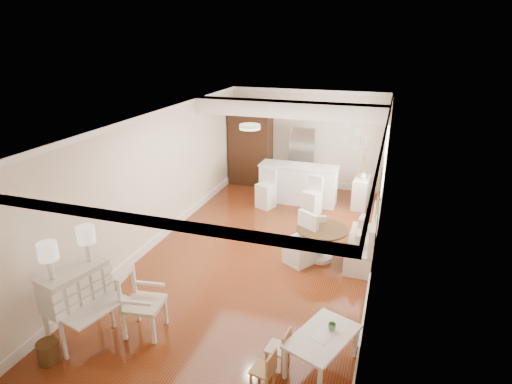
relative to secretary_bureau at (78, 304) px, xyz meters
The scene contains 19 objects.
room 4.19m from the secretary_bureau, 63.92° to the left, with size 9.00×9.04×2.82m.
secretary_bureau is the anchor object (origin of this frame).
gustavian_armchair 0.92m from the secretary_bureau, 27.26° to the left, with size 0.59×0.59×1.02m, color white.
wicker_basket 0.71m from the secretary_bureau, 102.67° to the right, with size 0.30×0.30×0.30m, color #563B1B.
kids_table 3.52m from the secretary_bureau, ahead, with size 0.63×1.05×0.53m, color silver.
kids_chair_a 2.84m from the secretary_bureau, ahead, with size 0.28×0.28×0.58m, color tan.
kids_chair_b 2.94m from the secretary_bureau, ahead, with size 0.29×0.29×0.60m, color tan.
banquette 5.25m from the secretary_bureau, 45.30° to the left, with size 0.52×1.60×0.98m, color silver.
dining_table 4.53m from the secretary_bureau, 49.45° to the left, with size 1.00×1.00×0.68m, color #4F3319.
slip_chair_near 4.09m from the secretary_bureau, 51.22° to the left, with size 0.48×0.50×1.01m, color white.
slip_chair_far 4.71m from the secretary_bureau, 54.78° to the left, with size 0.39×0.40×0.82m, color silver.
breakfast_counter 6.58m from the secretary_bureau, 74.12° to the left, with size 2.05×0.65×1.03m, color white.
bar_stool_left 5.83m from the secretary_bureau, 79.23° to the left, with size 0.40×0.40×1.01m, color white.
bar_stool_right 6.09m from the secretary_bureau, 67.78° to the left, with size 0.38×0.38×0.96m, color white.
pantry_cabinet 7.43m from the secretary_bureau, 89.23° to the left, with size 1.20×0.60×2.30m, color #381E11.
fridge 7.65m from the secretary_bureau, 74.83° to the left, with size 0.75×0.65×1.80m, color silver.
sideboard 7.40m from the secretary_bureau, 62.39° to the left, with size 0.36×0.82×0.78m, color silver.
pencil_cup 3.63m from the secretary_bureau, 10.77° to the left, with size 0.11×0.11×0.09m, color #5C9E5E.
branch_vase 7.37m from the secretary_bureau, 62.14° to the left, with size 0.17×0.17×0.17m, color silver.
Camera 1 is at (2.38, -7.38, 4.27)m, focal length 30.00 mm.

